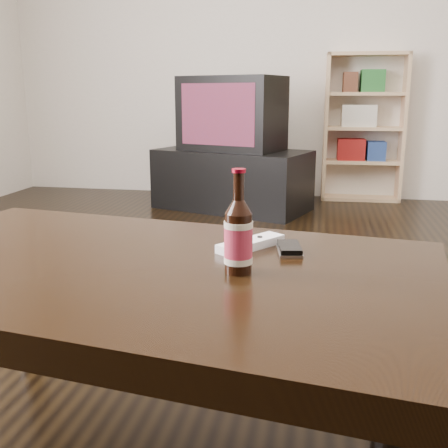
% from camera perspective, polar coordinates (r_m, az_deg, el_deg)
% --- Properties ---
extents(floor, '(5.00, 6.00, 0.01)m').
position_cam_1_polar(floor, '(1.73, 2.90, -15.62)').
color(floor, black).
rests_on(floor, ground).
extents(wall_back, '(5.00, 0.02, 2.70)m').
position_cam_1_polar(wall_back, '(4.54, 8.67, 20.11)').
color(wall_back, silver).
rests_on(wall_back, ground).
extents(tv_stand, '(1.24, 0.89, 0.45)m').
position_cam_1_polar(tv_stand, '(3.97, 0.88, 4.85)').
color(tv_stand, black).
rests_on(tv_stand, floor).
extents(tv, '(0.81, 0.65, 0.53)m').
position_cam_1_polar(tv, '(3.92, 0.90, 11.92)').
color(tv, black).
rests_on(tv, tv_stand).
extents(bookshelf, '(0.64, 0.31, 1.17)m').
position_cam_1_polar(bookshelf, '(4.48, 14.80, 10.39)').
color(bookshelf, tan).
rests_on(bookshelf, floor).
extents(coffee_table, '(1.40, 0.94, 0.49)m').
position_cam_1_polar(coffee_table, '(1.20, -9.36, -7.01)').
color(coffee_table, black).
rests_on(coffee_table, floor).
extents(beer_bottle, '(0.06, 0.06, 0.22)m').
position_cam_1_polar(beer_bottle, '(1.07, 1.58, -1.42)').
color(beer_bottle, black).
rests_on(beer_bottle, coffee_table).
extents(phone, '(0.07, 0.11, 0.02)m').
position_cam_1_polar(phone, '(1.24, 7.13, -2.67)').
color(phone, '#AEADB0').
rests_on(phone, coffee_table).
extents(remote, '(0.15, 0.18, 0.02)m').
position_cam_1_polar(remote, '(1.26, 2.94, -2.16)').
color(remote, white).
rests_on(remote, coffee_table).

